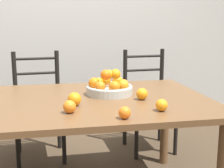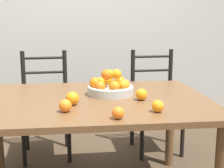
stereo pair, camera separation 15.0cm
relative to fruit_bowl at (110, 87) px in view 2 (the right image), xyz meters
The scene contains 10 objects.
wall_back 1.54m from the fruit_bowl, 96.18° to the left, with size 8.00×0.06×2.60m.
dining_table 0.23m from the fruit_bowl, 145.91° to the right, with size 1.57×1.09×0.72m.
fruit_bowl is the anchor object (origin of this frame).
orange_loose_0 0.26m from the fruit_bowl, 46.48° to the right, with size 0.07×0.07×0.07m.
orange_loose_1 0.50m from the fruit_bowl, 65.15° to the right, with size 0.07×0.07×0.07m.
orange_loose_2 0.36m from the fruit_bowl, 135.50° to the right, with size 0.08×0.08×0.08m.
orange_loose_3 0.49m from the fruit_bowl, 126.73° to the right, with size 0.07×0.07×0.07m.
orange_loose_4 0.55m from the fruit_bowl, 92.37° to the right, with size 0.06×0.06×0.06m.
chair_left 0.92m from the fruit_bowl, 126.11° to the left, with size 0.45×0.43×0.95m.
chair_right 0.92m from the fruit_bowl, 54.29° to the left, with size 0.44×0.43×0.95m.
Camera 2 is at (-0.08, -1.97, 1.22)m, focal length 50.00 mm.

